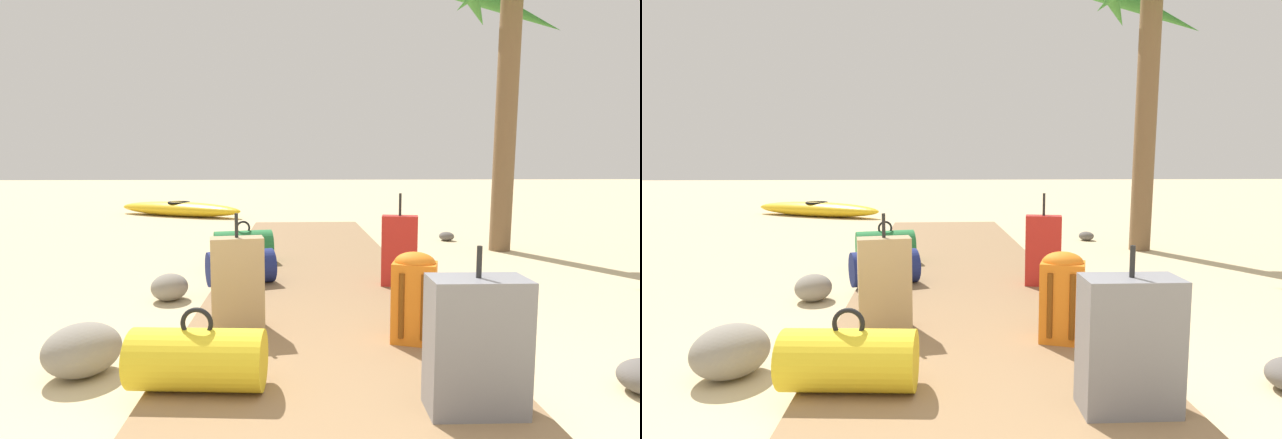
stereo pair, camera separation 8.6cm
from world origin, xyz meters
TOP-DOWN VIEW (x-y plane):
  - ground_plane at (0.00, 3.30)m, footprint 60.00×60.00m
  - boardwalk at (0.00, 4.12)m, footprint 1.88×8.24m
  - suitcase_tan at (-0.59, 2.12)m, footprint 0.38×0.23m
  - backpack_orange at (0.55, 1.81)m, footprint 0.32×0.28m
  - duffel_bag_green at (-0.79, 4.43)m, footprint 0.71×0.50m
  - suitcase_grey at (0.62, 0.91)m, footprint 0.44×0.24m
  - duffel_bag_navy at (-0.70, 3.39)m, footprint 0.68×0.50m
  - suitcase_red at (0.76, 3.28)m, footprint 0.35×0.24m
  - duffel_bag_yellow at (-0.68, 1.20)m, footprint 0.69×0.36m
  - palm_tree_far_right at (2.72, 5.50)m, footprint 1.95×2.12m
  - kayak at (-2.82, 10.20)m, footprint 3.19×2.05m
  - rock_right_near at (2.14, 6.36)m, footprint 0.31×0.31m
  - rock_left_mid at (-1.30, 3.15)m, footprint 0.35×0.37m
  - rock_left_near at (-1.41, 1.58)m, footprint 0.57×0.58m

SIDE VIEW (x-z plane):
  - ground_plane at x=0.00m, z-range 0.00..0.00m
  - boardwalk at x=0.00m, z-range 0.00..0.08m
  - rock_right_near at x=2.14m, z-range 0.00..0.14m
  - rock_left_mid at x=-1.30m, z-range 0.00..0.24m
  - rock_left_near at x=-1.41m, z-range 0.00..0.30m
  - kayak at x=-2.82m, z-range 0.00..0.33m
  - duffel_bag_yellow at x=-0.68m, z-range 0.03..0.45m
  - duffel_bag_navy at x=-0.70m, z-range 0.03..0.46m
  - duffel_bag_green at x=-0.79m, z-range 0.03..0.50m
  - backpack_orange at x=0.55m, z-range 0.09..0.67m
  - suitcase_grey at x=0.62m, z-range 0.01..0.77m
  - suitcase_tan at x=-0.59m, z-range 0.00..0.79m
  - suitcase_red at x=0.76m, z-range -0.02..0.83m
  - palm_tree_far_right at x=2.72m, z-range 1.02..4.96m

